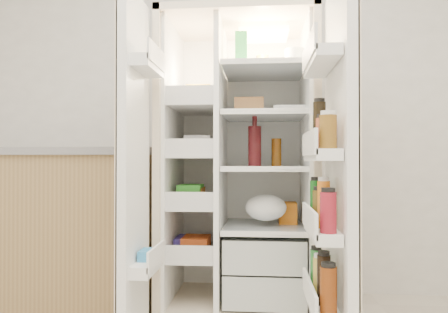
{
  "coord_description": "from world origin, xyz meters",
  "views": [
    {
      "loc": [
        0.13,
        -1.03,
        0.92
      ],
      "look_at": [
        -0.07,
        1.25,
        0.95
      ],
      "focal_mm": 34.0,
      "sensor_mm": 36.0,
      "label": 1
    }
  ],
  "objects": [
    {
      "name": "wall_back",
      "position": [
        0.0,
        2.0,
        1.35
      ],
      "size": [
        4.0,
        0.02,
        2.7
      ],
      "primitive_type": "cube",
      "color": "silver",
      "rests_on": "floor"
    },
    {
      "name": "refrigerator",
      "position": [
        0.01,
        1.65,
        0.74
      ],
      "size": [
        0.92,
        0.7,
        1.8
      ],
      "color": "beige",
      "rests_on": "floor"
    },
    {
      "name": "freezer_door",
      "position": [
        -0.51,
        1.05,
        0.89
      ],
      "size": [
        0.15,
        0.4,
        1.72
      ],
      "color": "white",
      "rests_on": "floor"
    },
    {
      "name": "fridge_door",
      "position": [
        0.47,
        0.96,
        0.87
      ],
      "size": [
        0.17,
        0.58,
        1.72
      ],
      "color": "white",
      "rests_on": "floor"
    },
    {
      "name": "kitchen_counter",
      "position": [
        -1.2,
        1.68,
        0.5
      ],
      "size": [
        1.38,
        0.74,
        1.0
      ],
      "color": "#9B7D4D",
      "rests_on": "floor"
    }
  ]
}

